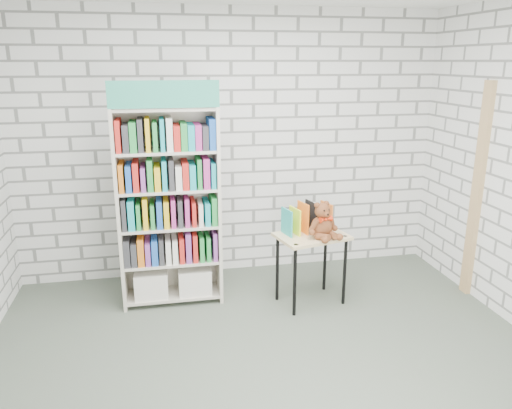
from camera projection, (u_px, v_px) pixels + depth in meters
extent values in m
plane|color=#4B5547|center=(274.00, 371.00, 3.78)|extent=(4.50, 4.50, 0.00)
cube|color=silver|center=(232.00, 146.00, 5.28)|extent=(4.50, 0.02, 2.80)
cube|color=silver|center=(428.00, 359.00, 1.51)|extent=(4.50, 0.02, 2.80)
cube|color=beige|center=(119.00, 211.00, 4.58)|extent=(0.03, 0.37, 1.88)
cube|color=beige|center=(218.00, 206.00, 4.75)|extent=(0.03, 0.37, 1.88)
cube|color=beige|center=(169.00, 203.00, 4.83)|extent=(0.94, 0.02, 1.88)
cube|color=teal|center=(164.00, 94.00, 4.21)|extent=(0.94, 0.02, 0.23)
cube|color=beige|center=(174.00, 294.00, 4.91)|extent=(0.88, 0.35, 0.03)
cube|color=beige|center=(172.00, 260.00, 4.81)|extent=(0.88, 0.35, 0.03)
cube|color=beige|center=(170.00, 225.00, 4.71)|extent=(0.88, 0.35, 0.03)
cube|color=beige|center=(168.00, 189.00, 4.61)|extent=(0.88, 0.35, 0.03)
cube|color=beige|center=(166.00, 151.00, 4.51)|extent=(0.88, 0.35, 0.03)
cube|color=beige|center=(164.00, 109.00, 4.41)|extent=(0.88, 0.35, 0.03)
cube|color=silver|center=(151.00, 282.00, 4.83)|extent=(0.31, 0.31, 0.25)
cube|color=silver|center=(194.00, 279.00, 4.91)|extent=(0.31, 0.31, 0.25)
cube|color=orange|center=(171.00, 247.00, 4.76)|extent=(0.88, 0.31, 0.25)
cube|color=#BF338C|center=(170.00, 211.00, 4.66)|extent=(0.88, 0.31, 0.25)
cube|color=#19A5B2|center=(168.00, 174.00, 4.57)|extent=(0.88, 0.31, 0.25)
cube|color=white|center=(166.00, 136.00, 4.47)|extent=(0.88, 0.31, 0.25)
cube|color=#DDC184|center=(312.00, 236.00, 4.70)|extent=(0.73, 0.58, 0.03)
cylinder|color=black|center=(295.00, 282.00, 4.53)|extent=(0.03, 0.03, 0.66)
cylinder|color=black|center=(277.00, 268.00, 4.84)|extent=(0.03, 0.03, 0.66)
cylinder|color=black|center=(345.00, 272.00, 4.75)|extent=(0.03, 0.03, 0.66)
cylinder|color=black|center=(325.00, 259.00, 5.06)|extent=(0.03, 0.03, 0.66)
cylinder|color=black|center=(296.00, 245.00, 4.45)|extent=(0.04, 0.04, 0.01)
cylinder|color=black|center=(345.00, 236.00, 4.66)|extent=(0.04, 0.04, 0.01)
cube|color=teal|center=(287.00, 221.00, 4.66)|extent=(0.06, 0.20, 0.27)
cube|color=#EDFF28|center=(295.00, 220.00, 4.70)|extent=(0.06, 0.20, 0.27)
cube|color=orange|center=(303.00, 219.00, 4.73)|extent=(0.06, 0.20, 0.27)
cube|color=black|center=(311.00, 218.00, 4.77)|extent=(0.06, 0.20, 0.27)
cube|color=white|center=(318.00, 216.00, 4.80)|extent=(0.06, 0.20, 0.27)
cube|color=orange|center=(326.00, 215.00, 4.84)|extent=(0.06, 0.20, 0.27)
ellipsoid|color=#622D1A|center=(322.00, 226.00, 4.62)|extent=(0.20, 0.17, 0.20)
sphere|color=#622D1A|center=(322.00, 211.00, 4.57)|extent=(0.14, 0.14, 0.14)
sphere|color=#622D1A|center=(317.00, 205.00, 4.55)|extent=(0.05, 0.05, 0.05)
sphere|color=#622D1A|center=(326.00, 204.00, 4.59)|extent=(0.05, 0.05, 0.05)
sphere|color=#622D1A|center=(326.00, 214.00, 4.53)|extent=(0.06, 0.06, 0.06)
sphere|color=black|center=(324.00, 211.00, 4.51)|extent=(0.02, 0.02, 0.02)
sphere|color=black|center=(329.00, 210.00, 4.53)|extent=(0.02, 0.02, 0.02)
sphere|color=black|center=(328.00, 215.00, 4.51)|extent=(0.02, 0.02, 0.02)
cylinder|color=#622D1A|center=(314.00, 226.00, 4.55)|extent=(0.11, 0.08, 0.14)
cylinder|color=#622D1A|center=(332.00, 222.00, 4.64)|extent=(0.10, 0.10, 0.14)
sphere|color=#622D1A|center=(312.00, 233.00, 4.54)|extent=(0.06, 0.06, 0.06)
sphere|color=#622D1A|center=(335.00, 228.00, 4.66)|extent=(0.06, 0.06, 0.06)
cylinder|color=#622D1A|center=(323.00, 237.00, 4.53)|extent=(0.14, 0.16, 0.08)
cylinder|color=#622D1A|center=(333.00, 235.00, 4.58)|extent=(0.06, 0.15, 0.08)
sphere|color=#622D1A|center=(325.00, 240.00, 4.46)|extent=(0.07, 0.07, 0.07)
sphere|color=#622D1A|center=(339.00, 237.00, 4.54)|extent=(0.07, 0.07, 0.07)
cone|color=red|center=(323.00, 220.00, 4.53)|extent=(0.07, 0.07, 0.05)
cone|color=red|center=(329.00, 219.00, 4.56)|extent=(0.07, 0.07, 0.05)
sphere|color=red|center=(326.00, 219.00, 4.54)|extent=(0.03, 0.03, 0.03)
cube|color=tan|center=(477.00, 192.00, 4.80)|extent=(0.05, 0.12, 2.10)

